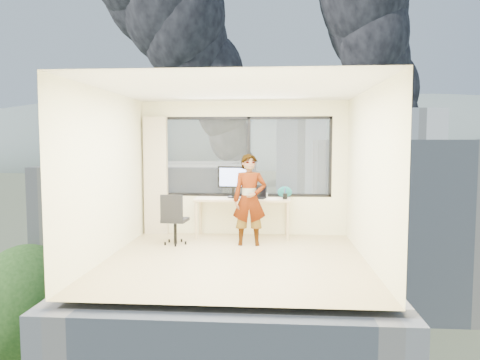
# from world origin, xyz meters

# --- Properties ---
(floor) EXTENTS (4.00, 4.00, 0.01)m
(floor) POSITION_xyz_m (0.00, 0.00, 0.00)
(floor) COLOR tan
(floor) RESTS_ON ground
(ceiling) EXTENTS (4.00, 4.00, 0.01)m
(ceiling) POSITION_xyz_m (0.00, 0.00, 2.60)
(ceiling) COLOR white
(ceiling) RESTS_ON ground
(wall_front) EXTENTS (4.00, 0.01, 2.60)m
(wall_front) POSITION_xyz_m (0.00, -2.00, 1.30)
(wall_front) COLOR #F9F4C0
(wall_front) RESTS_ON ground
(wall_left) EXTENTS (0.01, 4.00, 2.60)m
(wall_left) POSITION_xyz_m (-2.00, 0.00, 1.30)
(wall_left) COLOR #F9F4C0
(wall_left) RESTS_ON ground
(wall_right) EXTENTS (0.01, 4.00, 2.60)m
(wall_right) POSITION_xyz_m (2.00, 0.00, 1.30)
(wall_right) COLOR #F9F4C0
(wall_right) RESTS_ON ground
(window_wall) EXTENTS (3.30, 0.16, 1.55)m
(window_wall) POSITION_xyz_m (0.05, 2.00, 1.52)
(window_wall) COLOR black
(window_wall) RESTS_ON ground
(curtain) EXTENTS (0.45, 0.14, 2.30)m
(curtain) POSITION_xyz_m (-1.72, 1.88, 1.15)
(curtain) COLOR beige
(curtain) RESTS_ON floor
(desk) EXTENTS (1.80, 0.60, 0.75)m
(desk) POSITION_xyz_m (0.00, 1.66, 0.38)
(desk) COLOR #C9B787
(desk) RESTS_ON floor
(chair) EXTENTS (0.51, 0.51, 0.92)m
(chair) POSITION_xyz_m (-1.15, 0.98, 0.46)
(chair) COLOR black
(chair) RESTS_ON floor
(person) EXTENTS (0.61, 0.42, 1.60)m
(person) POSITION_xyz_m (0.17, 1.03, 0.80)
(person) COLOR #2D2D33
(person) RESTS_ON floor
(monitor) EXTENTS (0.62, 0.21, 0.61)m
(monitor) POSITION_xyz_m (-0.18, 1.74, 1.05)
(monitor) COLOR black
(monitor) RESTS_ON desk
(game_console) EXTENTS (0.31, 0.27, 0.07)m
(game_console) POSITION_xyz_m (0.32, 1.90, 0.79)
(game_console) COLOR white
(game_console) RESTS_ON desk
(laptop) EXTENTS (0.42, 0.43, 0.22)m
(laptop) POSITION_xyz_m (0.26, 1.62, 0.86)
(laptop) COLOR black
(laptop) RESTS_ON desk
(cellphone) EXTENTS (0.12, 0.07, 0.01)m
(cellphone) POSITION_xyz_m (-0.09, 1.53, 0.76)
(cellphone) COLOR black
(cellphone) RESTS_ON desk
(pen_cup) EXTENTS (0.10, 0.10, 0.11)m
(pen_cup) POSITION_xyz_m (0.80, 1.56, 0.80)
(pen_cup) COLOR black
(pen_cup) RESTS_ON desk
(handbag) EXTENTS (0.29, 0.17, 0.21)m
(handbag) POSITION_xyz_m (0.80, 1.82, 0.86)
(handbag) COLOR #0B4145
(handbag) RESTS_ON desk
(exterior_ground) EXTENTS (400.00, 400.00, 0.04)m
(exterior_ground) POSITION_xyz_m (0.00, 120.00, -14.00)
(exterior_ground) COLOR #515B3D
(exterior_ground) RESTS_ON ground
(near_bldg_a) EXTENTS (16.00, 12.00, 14.00)m
(near_bldg_a) POSITION_xyz_m (-9.00, 30.00, -7.00)
(near_bldg_a) COLOR beige
(near_bldg_a) RESTS_ON exterior_ground
(near_bldg_b) EXTENTS (14.00, 13.00, 16.00)m
(near_bldg_b) POSITION_xyz_m (12.00, 38.00, -6.00)
(near_bldg_b) COLOR beige
(near_bldg_b) RESTS_ON exterior_ground
(far_tower_a) EXTENTS (14.00, 14.00, 28.00)m
(far_tower_a) POSITION_xyz_m (-35.00, 95.00, 0.00)
(far_tower_a) COLOR silver
(far_tower_a) RESTS_ON exterior_ground
(far_tower_b) EXTENTS (13.00, 13.00, 30.00)m
(far_tower_b) POSITION_xyz_m (8.00, 120.00, 1.00)
(far_tower_b) COLOR silver
(far_tower_b) RESTS_ON exterior_ground
(far_tower_c) EXTENTS (15.00, 15.00, 26.00)m
(far_tower_c) POSITION_xyz_m (45.00, 140.00, -1.00)
(far_tower_c) COLOR silver
(far_tower_c) RESTS_ON exterior_ground
(far_tower_d) EXTENTS (16.00, 14.00, 22.00)m
(far_tower_d) POSITION_xyz_m (-60.00, 150.00, -3.00)
(far_tower_d) COLOR silver
(far_tower_d) RESTS_ON exterior_ground
(hill_a) EXTENTS (288.00, 216.00, 90.00)m
(hill_a) POSITION_xyz_m (-120.00, 320.00, -14.00)
(hill_a) COLOR slate
(hill_a) RESTS_ON exterior_ground
(hill_b) EXTENTS (300.00, 220.00, 96.00)m
(hill_b) POSITION_xyz_m (100.00, 320.00, -14.00)
(hill_b) COLOR slate
(hill_b) RESTS_ON exterior_ground
(tree_a) EXTENTS (7.00, 7.00, 8.00)m
(tree_a) POSITION_xyz_m (-16.00, 22.00, -10.00)
(tree_a) COLOR #264C19
(tree_a) RESTS_ON exterior_ground
(tree_b) EXTENTS (7.60, 7.60, 9.00)m
(tree_b) POSITION_xyz_m (4.00, 18.00, -9.50)
(tree_b) COLOR #264C19
(tree_b) RESTS_ON exterior_ground
(smoke_plume_a) EXTENTS (40.00, 24.00, 90.00)m
(smoke_plume_a) POSITION_xyz_m (-10.00, 150.00, 39.00)
(smoke_plume_a) COLOR black
(smoke_plume_a) RESTS_ON exterior_ground
(smoke_plume_b) EXTENTS (30.00, 18.00, 70.00)m
(smoke_plume_b) POSITION_xyz_m (55.00, 170.00, 27.00)
(smoke_plume_b) COLOR black
(smoke_plume_b) RESTS_ON exterior_ground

